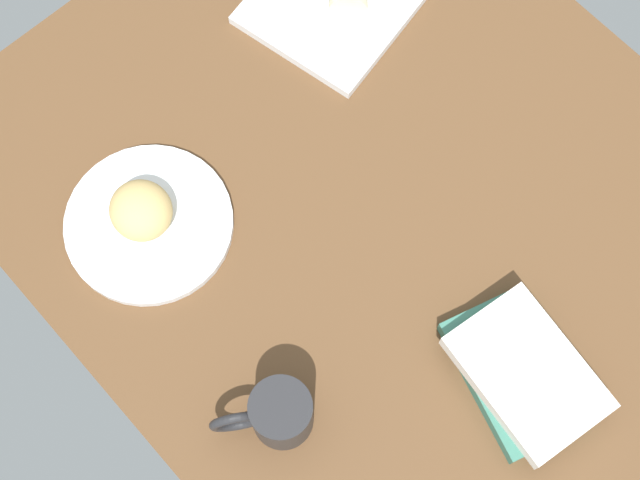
% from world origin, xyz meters
% --- Properties ---
extents(dining_table, '(1.10, 0.90, 0.04)m').
position_xyz_m(dining_table, '(0.00, 0.00, 0.02)').
color(dining_table, brown).
rests_on(dining_table, ground).
extents(round_plate, '(0.24, 0.24, 0.01)m').
position_xyz_m(round_plate, '(0.18, 0.26, 0.05)').
color(round_plate, white).
rests_on(round_plate, dining_table).
extents(scone_pastry, '(0.10, 0.09, 0.06)m').
position_xyz_m(scone_pastry, '(0.19, 0.26, 0.08)').
color(scone_pastry, tan).
rests_on(scone_pastry, round_plate).
extents(square_plate, '(0.26, 0.26, 0.02)m').
position_xyz_m(square_plate, '(0.27, -0.16, 0.05)').
color(square_plate, white).
rests_on(square_plate, dining_table).
extents(sauce_cup, '(0.05, 0.05, 0.02)m').
position_xyz_m(sauce_cup, '(0.27, -0.12, 0.07)').
color(sauce_cup, silver).
rests_on(sauce_cup, square_plate).
extents(book_stack, '(0.23, 0.18, 0.05)m').
position_xyz_m(book_stack, '(-0.31, 0.03, 0.07)').
color(book_stack, '#387260').
rests_on(book_stack, dining_table).
extents(coffee_mug, '(0.09, 0.12, 0.10)m').
position_xyz_m(coffee_mug, '(-0.14, 0.31, 0.09)').
color(coffee_mug, '#262628').
rests_on(coffee_mug, dining_table).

